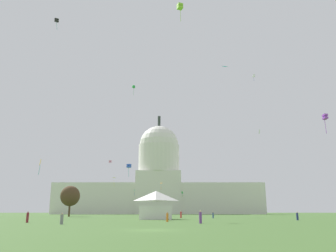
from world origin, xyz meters
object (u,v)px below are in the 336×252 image
Objects in this scene: kite_gold_low at (39,163)px; kite_orange_low at (160,185)px; event_tent at (155,205)px; person_red_aisle_center at (180,215)px; kite_green_high at (132,87)px; person_maroon_lawn_far_right at (26,217)px; tree_west_near at (69,196)px; capitol_building at (157,184)px; kite_white_high at (253,76)px; person_denim_near_tent at (212,215)px; person_white_edge_west at (141,215)px; kite_yellow_low at (113,179)px; person_orange_deep_crowd at (166,217)px; person_purple_near_tree_west at (199,217)px; kite_cyan_high at (222,68)px; kite_turquoise_low at (133,191)px; person_grey_edge_east at (60,219)px; kite_violet_mid at (324,117)px; kite_white_mid at (258,132)px; kite_black_high at (55,20)px; kite_lime_high at (179,7)px; person_navy_front_left at (296,216)px; kite_blue_low at (128,166)px; kite_green_low at (181,193)px.

kite_orange_low is (25.29, 105.54, 3.19)m from kite_gold_low.
event_tent reaches higher than person_red_aisle_center.
person_maroon_lawn_far_right is at bearing 127.77° from kite_green_high.
kite_gold_low is at bearing -85.52° from tree_west_near.
kite_white_high is at bearing -59.71° from capitol_building.
person_white_edge_west is (-16.97, -3.63, 0.08)m from person_denim_near_tent.
event_tent is at bearing -78.98° from kite_yellow_low.
person_orange_deep_crowd is at bearing -98.62° from person_white_edge_west.
person_purple_near_tree_west is 102.22m from kite_yellow_low.
kite_gold_low is (-23.25, -136.21, -5.89)m from capitol_building.
kite_cyan_high is (46.77, -28.20, 32.36)m from tree_west_near.
kite_turquoise_low is at bearing -96.21° from person_red_aisle_center.
kite_gold_low is at bearing 112.47° from person_denim_near_tent.
kite_orange_low is at bearing -60.14° from kite_green_high.
person_grey_edge_east is at bearing 59.12° from kite_turquoise_low.
kite_turquoise_low is 1.66× the size of kite_cyan_high.
kite_violet_mid reaches higher than kite_yellow_low.
kite_yellow_low is 1.23× the size of kite_turquoise_low.
person_purple_near_tree_west reaches higher than person_white_edge_west.
kite_turquoise_low is 113.00m from kite_white_mid.
kite_black_high is 65.84m from kite_white_mid.
capitol_building is 104.24m from tree_west_near.
kite_orange_low is 102.28m from kite_cyan_high.
kite_green_high is at bearing 61.57° from kite_turquoise_low.
kite_lime_high is at bearing -95.03° from kite_gold_low.
person_purple_near_tree_west is (25.61, -3.69, 0.06)m from person_maroon_lawn_far_right.
kite_gold_low reaches higher than person_white_edge_west.
person_navy_front_left is at bearing -177.80° from person_orange_deep_crowd.
kite_violet_mid is (24.79, -30.81, 17.19)m from person_red_aisle_center.
person_grey_edge_east is 0.82× the size of person_purple_near_tree_west.
kite_yellow_low is (-20.58, 72.27, 12.13)m from event_tent.
kite_blue_low is 52.02m from kite_violet_mid.
person_denim_near_tent is at bearing -82.55° from capitol_building.
person_purple_near_tree_west is at bearing -94.03° from person_white_edge_west.
kite_green_low reaches higher than person_denim_near_tent.
kite_turquoise_low is (-22.26, 103.03, 11.81)m from person_red_aisle_center.
kite_black_high reaches higher than kite_yellow_low.
kite_green_low reaches higher than event_tent.
kite_white_high reaches higher than person_purple_near_tree_west.
kite_violet_mid is at bearing -27.63° from event_tent.
kite_blue_low is at bearing 81.08° from person_denim_near_tent.
kite_green_high reaches higher than event_tent.
person_orange_deep_crowd is at bearing -87.93° from capitol_building.
person_maroon_lawn_far_right is 61.29m from kite_cyan_high.
person_maroon_lawn_far_right is 0.56× the size of kite_green_low.
person_white_edge_west is at bearing 63.79° from kite_turquoise_low.
kite_white_high is 74.31m from kite_orange_low.
kite_turquoise_low is at bearing -43.12° from kite_green_high.
kite_yellow_low is at bearing 75.52° from tree_west_near.
kite_green_high is (-39.08, 67.28, 51.63)m from person_navy_front_left.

